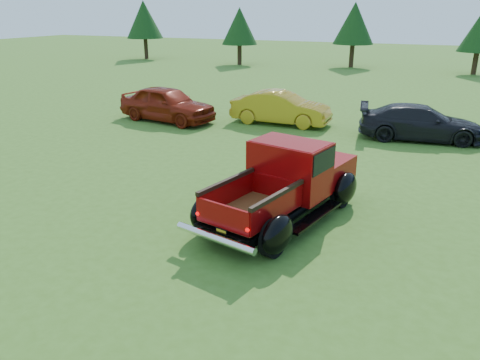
{
  "coord_description": "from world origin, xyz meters",
  "views": [
    {
      "loc": [
        4.04,
        -8.27,
        4.51
      ],
      "look_at": [
        0.4,
        0.2,
        1.12
      ],
      "focal_mm": 35.0,
      "sensor_mm": 36.0,
      "label": 1
    }
  ],
  "objects": [
    {
      "name": "pickup_truck",
      "position": [
        1.13,
        1.34,
        0.83
      ],
      "size": [
        3.08,
        4.97,
        1.74
      ],
      "rotation": [
        0.0,
        0.0,
        -0.23
      ],
      "color": "black",
      "rests_on": "ground"
    },
    {
      "name": "ground",
      "position": [
        0.0,
        0.0,
        0.0
      ],
      "size": [
        120.0,
        120.0,
        0.0
      ],
      "primitive_type": "plane",
      "color": "#3C641C",
      "rests_on": "ground"
    },
    {
      "name": "show_car_red",
      "position": [
        -6.5,
        8.49,
        0.73
      ],
      "size": [
        4.52,
        2.42,
        1.46
      ],
      "primitive_type": "imported",
      "rotation": [
        0.0,
        0.0,
        1.4
      ],
      "color": "maroon",
      "rests_on": "ground"
    },
    {
      "name": "show_car_yellow",
      "position": [
        -1.92,
        9.86,
        0.66
      ],
      "size": [
        4.04,
        1.43,
        1.33
      ],
      "primitive_type": "imported",
      "rotation": [
        0.0,
        0.0,
        1.58
      ],
      "color": "#B98D18",
      "rests_on": "ground"
    },
    {
      "name": "show_car_grey",
      "position": [
        3.5,
        9.52,
        0.63
      ],
      "size": [
        4.52,
        2.35,
        1.25
      ],
      "primitive_type": "imported",
      "rotation": [
        0.0,
        0.0,
        1.71
      ],
      "color": "black",
      "rests_on": "ground"
    },
    {
      "name": "tree_mid_right",
      "position": [
        6.0,
        30.0,
        2.97
      ],
      "size": [
        2.82,
        2.82,
        4.4
      ],
      "color": "#332114",
      "rests_on": "ground"
    },
    {
      "name": "tree_west",
      "position": [
        -12.0,
        29.0,
        3.11
      ],
      "size": [
        2.94,
        2.94,
        4.6
      ],
      "color": "#332114",
      "rests_on": "ground"
    },
    {
      "name": "tree_mid_left",
      "position": [
        -3.0,
        31.0,
        3.38
      ],
      "size": [
        3.2,
        3.2,
        5.0
      ],
      "color": "#332114",
      "rests_on": "ground"
    },
    {
      "name": "tree_far_west",
      "position": [
        -22.0,
        30.0,
        3.52
      ],
      "size": [
        3.33,
        3.33,
        5.2
      ],
      "color": "#332114",
      "rests_on": "ground"
    }
  ]
}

